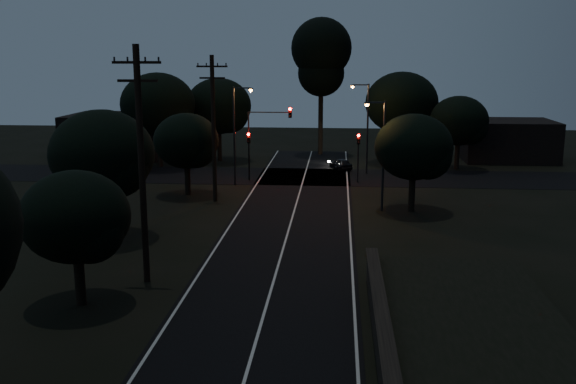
{
  "coord_description": "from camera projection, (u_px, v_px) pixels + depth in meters",
  "views": [
    {
      "loc": [
        2.98,
        -13.24,
        10.58
      ],
      "look_at": [
        0.0,
        24.0,
        2.5
      ],
      "focal_mm": 40.0,
      "sensor_mm": 36.0,
      "label": 1
    }
  ],
  "objects": [
    {
      "name": "car",
      "position": [
        341.0,
        164.0,
        59.83
      ],
      "size": [
        2.38,
        3.28,
        1.04
      ],
      "primitive_type": "imported",
      "rotation": [
        0.0,
        0.0,
        3.57
      ],
      "color": "black",
      "rests_on": "ground"
    },
    {
      "name": "signal_right",
      "position": [
        358.0,
        149.0,
        53.37
      ],
      "size": [
        0.28,
        0.35,
        4.1
      ],
      "color": "black",
      "rests_on": "ground"
    },
    {
      "name": "tree_far_ne",
      "position": [
        404.0,
        104.0,
        62.01
      ],
      "size": [
        7.04,
        7.04,
        8.91
      ],
      "color": "black",
      "rests_on": "ground"
    },
    {
      "name": "streetlight_a",
      "position": [
        236.0,
        129.0,
        51.83
      ],
      "size": [
        1.66,
        0.26,
        8.0
      ],
      "color": "black",
      "rests_on": "ground"
    },
    {
      "name": "tree_left_b",
      "position": [
        78.0,
        220.0,
        26.78
      ],
      "size": [
        4.6,
        4.6,
        5.85
      ],
      "color": "black",
      "rests_on": "ground"
    },
    {
      "name": "building_right",
      "position": [
        507.0,
        140.0,
        65.03
      ],
      "size": [
        9.0,
        7.0,
        4.0
      ],
      "primitive_type": "cube",
      "color": "black",
      "rests_on": "ground"
    },
    {
      "name": "signal_left",
      "position": [
        249.0,
        147.0,
        54.09
      ],
      "size": [
        0.28,
        0.35,
        4.1
      ],
      "color": "black",
      "rests_on": "ground"
    },
    {
      "name": "tree_left_d",
      "position": [
        188.0,
        142.0,
        48.19
      ],
      "size": [
        4.92,
        4.92,
        6.24
      ],
      "color": "black",
      "rests_on": "ground"
    },
    {
      "name": "signal_mast",
      "position": [
        269.0,
        130.0,
        53.64
      ],
      "size": [
        3.7,
        0.35,
        6.25
      ],
      "color": "black",
      "rests_on": "ground"
    },
    {
      "name": "road_surface",
      "position": [
        296.0,
        205.0,
        45.69
      ],
      "size": [
        60.0,
        70.0,
        0.03
      ],
      "color": "black",
      "rests_on": "ground"
    },
    {
      "name": "streetlight_c",
      "position": [
        381.0,
        148.0,
        43.22
      ],
      "size": [
        1.46,
        0.26,
        7.5
      ],
      "color": "black",
      "rests_on": "ground"
    },
    {
      "name": "tall_pine",
      "position": [
        321.0,
        56.0,
        66.7
      ],
      "size": [
        6.29,
        6.29,
        14.3
      ],
      "color": "black",
      "rests_on": "ground"
    },
    {
      "name": "utility_pole_far",
      "position": [
        213.0,
        126.0,
        45.85
      ],
      "size": [
        2.2,
        0.3,
        10.5
      ],
      "color": "black",
      "rests_on": "ground"
    },
    {
      "name": "streetlight_b",
      "position": [
        366.0,
        122.0,
        56.85
      ],
      "size": [
        1.66,
        0.26,
        8.0
      ],
      "color": "black",
      "rests_on": "ground"
    },
    {
      "name": "building_left",
      "position": [
        119.0,
        135.0,
        67.13
      ],
      "size": [
        10.0,
        8.0,
        4.4
      ],
      "primitive_type": "cube",
      "color": "black",
      "rests_on": "ground"
    },
    {
      "name": "tree_far_nw",
      "position": [
        221.0,
        108.0,
        63.51
      ],
      "size": [
        6.52,
        6.52,
        8.25
      ],
      "color": "black",
      "rests_on": "ground"
    },
    {
      "name": "tree_right_a",
      "position": [
        417.0,
        149.0,
        42.94
      ],
      "size": [
        5.25,
        5.25,
        6.68
      ],
      "color": "black",
      "rests_on": "ground"
    },
    {
      "name": "tree_left_c",
      "position": [
        105.0,
        156.0,
        36.46
      ],
      "size": [
        5.95,
        5.95,
        7.51
      ],
      "color": "black",
      "rests_on": "ground"
    },
    {
      "name": "tree_far_e",
      "position": [
        461.0,
        122.0,
        59.02
      ],
      "size": [
        5.37,
        5.37,
        6.81
      ],
      "color": "black",
      "rests_on": "ground"
    },
    {
      "name": "utility_pole_mid",
      "position": [
        141.0,
        162.0,
        29.24
      ],
      "size": [
        2.2,
        0.3,
        11.0
      ],
      "color": "black",
      "rests_on": "ground"
    },
    {
      "name": "tree_far_w",
      "position": [
        160.0,
        106.0,
        59.9
      ],
      "size": [
        6.97,
        6.97,
        8.89
      ],
      "color": "black",
      "rests_on": "ground"
    }
  ]
}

